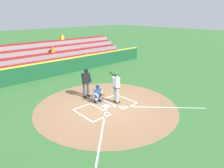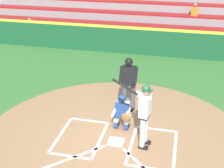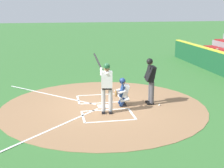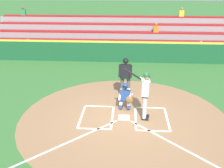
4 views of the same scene
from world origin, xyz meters
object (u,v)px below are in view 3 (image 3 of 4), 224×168
at_px(batter, 107,84).
at_px(catcher, 123,91).
at_px(baseball, 159,105).
at_px(plate_umpire, 151,78).

height_order(batter, catcher, batter).
bearing_deg(batter, baseball, -78.73).
xyz_separation_m(batter, catcher, (0.74, -0.77, -0.51)).
height_order(catcher, baseball, catcher).
distance_m(batter, baseball, 2.47).
relative_size(batter, plate_umpire, 1.14).
distance_m(batter, catcher, 1.19).
distance_m(batter, plate_umpire, 2.05).
relative_size(batter, catcher, 1.88).
xyz_separation_m(plate_umpire, baseball, (-0.33, -0.29, -1.04)).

